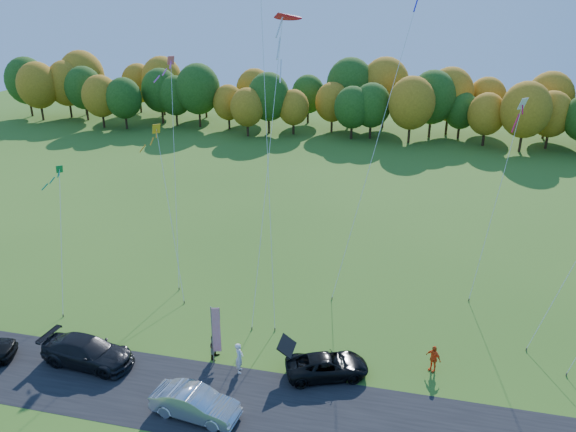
% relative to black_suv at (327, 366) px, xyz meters
% --- Properties ---
extents(ground, '(160.00, 160.00, 0.00)m').
position_rel_black_suv_xyz_m(ground, '(-3.85, 0.54, -0.66)').
color(ground, '#335E18').
extents(asphalt_strip, '(90.00, 6.00, 0.01)m').
position_rel_black_suv_xyz_m(asphalt_strip, '(-3.85, -3.46, -0.66)').
color(asphalt_strip, black).
rests_on(asphalt_strip, ground).
extents(tree_line, '(116.00, 12.00, 10.00)m').
position_rel_black_suv_xyz_m(tree_line, '(-3.85, 55.54, -0.66)').
color(tree_line, '#1E4711').
rests_on(tree_line, ground).
extents(black_suv, '(5.23, 3.75, 1.32)m').
position_rel_black_suv_xyz_m(black_suv, '(0.00, 0.00, 0.00)').
color(black_suv, black).
rests_on(black_suv, ground).
extents(silver_sedan, '(4.89, 2.20, 1.56)m').
position_rel_black_suv_xyz_m(silver_sedan, '(-6.12, -4.82, 0.12)').
color(silver_sedan, silver).
rests_on(silver_sedan, ground).
extents(dark_truck_a, '(5.80, 2.73, 1.63)m').
position_rel_black_suv_xyz_m(dark_truck_a, '(-14.01, -2.16, 0.16)').
color(dark_truck_a, black).
rests_on(dark_truck_a, ground).
extents(person_tailgate_a, '(0.59, 0.77, 1.91)m').
position_rel_black_suv_xyz_m(person_tailgate_a, '(-5.00, -0.83, 0.29)').
color(person_tailgate_a, silver).
rests_on(person_tailgate_a, ground).
extents(person_tailgate_b, '(0.82, 1.01, 1.94)m').
position_rel_black_suv_xyz_m(person_tailgate_b, '(-6.77, 0.15, 0.31)').
color(person_tailgate_b, gray).
rests_on(person_tailgate_b, ground).
extents(person_east, '(1.04, 0.90, 1.68)m').
position_rel_black_suv_xyz_m(person_east, '(5.94, 1.86, 0.18)').
color(person_east, '#EB4E16').
rests_on(person_east, ground).
extents(feather_flag, '(0.51, 0.20, 3.94)m').
position_rel_black_suv_xyz_m(feather_flag, '(-6.54, -0.46, 1.75)').
color(feather_flag, '#999999').
rests_on(feather_flag, ground).
extents(kite_delta_blue, '(5.30, 10.67, 31.24)m').
position_rel_black_suv_xyz_m(kite_delta_blue, '(-5.85, 8.45, 14.56)').
color(kite_delta_blue, '#4C3F33').
rests_on(kite_delta_blue, ground).
extents(kite_parafoil_orange, '(6.35, 11.86, 23.11)m').
position_rel_black_suv_xyz_m(kite_parafoil_orange, '(1.29, 14.12, 10.73)').
color(kite_parafoil_orange, '#4C3F33').
rests_on(kite_parafoil_orange, ground).
extents(kite_delta_red, '(2.40, 8.86, 20.44)m').
position_rel_black_suv_xyz_m(kite_delta_red, '(-5.41, 8.33, 11.87)').
color(kite_delta_red, '#4C3F33').
rests_on(kite_delta_red, ground).
extents(kite_diamond_yellow, '(4.58, 6.56, 11.79)m').
position_rel_black_suv_xyz_m(kite_diamond_yellow, '(-13.16, 8.49, 4.96)').
color(kite_diamond_yellow, '#4C3F33').
rests_on(kite_diamond_yellow, ground).
extents(kite_diamond_green, '(2.79, 5.70, 9.37)m').
position_rel_black_suv_xyz_m(kite_diamond_green, '(-19.66, 4.58, 3.85)').
color(kite_diamond_green, '#4C3F33').
rests_on(kite_diamond_green, ground).
extents(kite_diamond_white, '(3.12, 5.95, 14.07)m').
position_rel_black_suv_xyz_m(kite_diamond_white, '(9.74, 13.14, 6.12)').
color(kite_diamond_white, '#4C3F33').
rests_on(kite_diamond_white, ground).
extents(kite_diamond_pink, '(2.93, 7.27, 16.37)m').
position_rel_black_suv_xyz_m(kite_diamond_pink, '(-13.49, 10.56, 7.32)').
color(kite_diamond_pink, '#4C3F33').
rests_on(kite_diamond_pink, ground).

